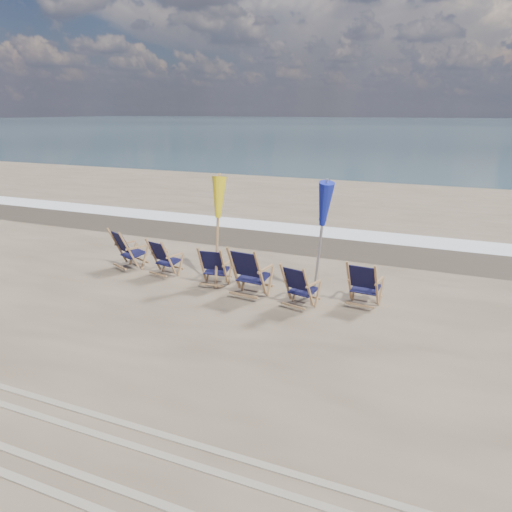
% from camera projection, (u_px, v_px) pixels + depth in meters
% --- Properties ---
extents(ocean, '(400.00, 400.00, 0.00)m').
position_uv_depth(ocean, '(466.00, 125.00, 120.38)').
color(ocean, '#324A53').
rests_on(ocean, ground).
extents(surf_foam, '(200.00, 1.40, 0.01)m').
position_uv_depth(surf_foam, '(336.00, 233.00, 15.29)').
color(surf_foam, silver).
rests_on(surf_foam, ground).
extents(wet_sand_strip, '(200.00, 2.60, 0.00)m').
position_uv_depth(wet_sand_strip, '(322.00, 244.00, 13.98)').
color(wet_sand_strip, '#42362A').
rests_on(wet_sand_strip, ground).
extents(tire_tracks, '(80.00, 1.30, 0.01)m').
position_uv_depth(tire_tracks, '(75.00, 449.00, 5.55)').
color(tire_tracks, gray).
rests_on(tire_tracks, ground).
extents(beach_chair_0, '(0.87, 0.91, 0.99)m').
position_uv_depth(beach_chair_0, '(129.00, 252.00, 11.45)').
color(beach_chair_0, black).
rests_on(beach_chair_0, ground).
extents(beach_chair_1, '(0.71, 0.76, 0.89)m').
position_uv_depth(beach_chair_1, '(169.00, 260.00, 11.01)').
color(beach_chair_1, black).
rests_on(beach_chair_1, ground).
extents(beach_chair_2, '(0.64, 0.70, 0.90)m').
position_uv_depth(beach_chair_2, '(224.00, 268.00, 10.42)').
color(beach_chair_2, black).
rests_on(beach_chair_2, ground).
extents(beach_chair_3, '(0.76, 0.84, 1.08)m').
position_uv_depth(beach_chair_3, '(260.00, 275.00, 9.70)').
color(beach_chair_3, black).
rests_on(beach_chair_3, ground).
extents(beach_chair_4, '(0.71, 0.76, 0.89)m').
position_uv_depth(beach_chair_4, '(308.00, 289.00, 9.20)').
color(beach_chair_4, black).
rests_on(beach_chair_4, ground).
extents(beach_chair_5, '(0.66, 0.73, 0.94)m').
position_uv_depth(beach_chair_5, '(376.00, 287.00, 9.26)').
color(beach_chair_5, black).
rests_on(beach_chair_5, ground).
extents(umbrella_yellow, '(0.30, 0.30, 2.32)m').
position_uv_depth(umbrella_yellow, '(217.00, 203.00, 10.23)').
color(umbrella_yellow, '#A27548').
rests_on(umbrella_yellow, ground).
extents(umbrella_blue, '(0.30, 0.30, 2.39)m').
position_uv_depth(umbrella_blue, '(321.00, 207.00, 9.49)').
color(umbrella_blue, '#A5A5AD').
rests_on(umbrella_blue, ground).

